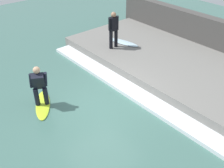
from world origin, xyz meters
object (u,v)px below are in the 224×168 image
object	(u,v)px
surfboard_riding	(43,105)
surfboard_waiting_near	(123,42)
surfer_waiting_near	(114,28)
surfer_riding	(39,84)

from	to	relation	value
surfboard_riding	surfboard_waiting_near	world-z (taller)	surfboard_waiting_near
surfboard_riding	surfboard_waiting_near	bearing A→B (deg)	13.96
surfboard_riding	surfer_waiting_near	distance (m)	4.70
surfer_riding	surfboard_waiting_near	xyz separation A→B (m)	(5.03, 1.25, -0.39)
surfer_riding	surfboard_waiting_near	size ratio (longest dim) A/B	0.89
surfboard_riding	surfer_waiting_near	xyz separation A→B (m)	(4.34, 1.18, 1.37)
surfboard_riding	surfer_riding	world-z (taller)	surfer_riding
surfer_riding	surfboard_waiting_near	bearing A→B (deg)	13.96
surfer_riding	surfboard_waiting_near	world-z (taller)	surfer_riding
surfer_waiting_near	surfboard_waiting_near	size ratio (longest dim) A/B	0.99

